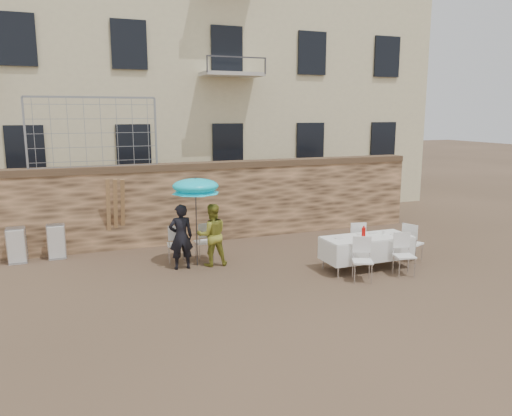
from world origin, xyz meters
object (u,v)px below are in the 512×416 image
object	(u,v)px
man_suit	(181,237)
table_chair_side	(413,242)
umbrella	(196,189)
chair_stack_right	(57,240)
table_chair_back	(355,240)
banquet_table	(367,238)
table_chair_front_left	(363,260)
couple_chair_left	(176,243)
couple_chair_right	(204,241)
table_chair_front_right	(404,255)
woman_dress	(212,235)
chair_stack_left	(17,244)
soda_bottle	(364,233)

from	to	relation	value
man_suit	table_chair_side	world-z (taller)	man_suit
umbrella	chair_stack_right	size ratio (longest dim) A/B	2.16
man_suit	table_chair_back	xyz separation A→B (m)	(4.25, -0.76, -0.29)
banquet_table	table_chair_front_left	distance (m)	0.99
man_suit	couple_chair_left	bearing A→B (deg)	-88.20
couple_chair_right	table_chair_front_right	world-z (taller)	same
table_chair_front_right	couple_chair_right	bearing A→B (deg)	156.79
table_chair_back	table_chair_front_right	bearing A→B (deg)	111.90
couple_chair_right	woman_dress	bearing A→B (deg)	91.47
chair_stack_left	chair_stack_right	world-z (taller)	same
couple_chair_right	chair_stack_left	size ratio (longest dim) A/B	1.04
couple_chair_right	banquet_table	world-z (taller)	couple_chair_right
soda_bottle	table_chair_front_right	world-z (taller)	soda_bottle
man_suit	woman_dress	xyz separation A→B (m)	(0.75, 0.00, -0.02)
man_suit	table_chair_side	bearing A→B (deg)	166.79
table_chair_front_right	soda_bottle	bearing A→B (deg)	152.80
table_chair_front_right	table_chair_side	bearing A→B (deg)	56.76
soda_bottle	table_chair_side	size ratio (longest dim) A/B	0.27
woman_dress	couple_chair_right	bearing A→B (deg)	-80.20
couple_chair_left	chair_stack_left	bearing A→B (deg)	-14.37
soda_bottle	chair_stack_left	distance (m)	8.37
umbrella	man_suit	bearing A→B (deg)	-165.96
soda_bottle	table_chair_front_left	bearing A→B (deg)	-123.69
man_suit	banquet_table	size ratio (longest dim) A/B	0.74
umbrella	table_chair_back	xyz separation A→B (m)	(3.85, -0.86, -1.39)
soda_bottle	chair_stack_left	size ratio (longest dim) A/B	0.28
woman_dress	couple_chair_left	world-z (taller)	woman_dress
soda_bottle	couple_chair_right	bearing A→B (deg)	144.33
chair_stack_left	table_chair_front_right	bearing A→B (deg)	-27.90
umbrella	chair_stack_right	distance (m)	3.93
table_chair_back	chair_stack_left	bearing A→B (deg)	-8.49
table_chair_front_left	table_chair_back	size ratio (longest dim) A/B	1.00
chair_stack_left	couple_chair_left	bearing A→B (deg)	-22.05
couple_chair_left	table_chair_front_right	distance (m)	5.38
table_chair_front_right	chair_stack_right	distance (m)	8.47
umbrella	chair_stack_left	distance (m)	4.68
banquet_table	table_chair_side	bearing A→B (deg)	4.09
woman_dress	chair_stack_right	distance (m)	4.03
couple_chair_left	soda_bottle	distance (m)	4.49
woman_dress	table_chair_side	xyz separation A→B (m)	(4.70, -1.46, -0.27)
banquet_table	chair_stack_right	distance (m)	7.67
banquet_table	table_chair_back	bearing A→B (deg)	75.96
banquet_table	chair_stack_right	world-z (taller)	chair_stack_right
umbrella	table_chair_back	world-z (taller)	umbrella
table_chair_front_left	table_chair_side	distance (m)	2.17
table_chair_front_left	man_suit	bearing A→B (deg)	171.13
banquet_table	soda_bottle	size ratio (longest dim) A/B	8.08
couple_chair_right	table_chair_side	world-z (taller)	same
soda_bottle	chair_stack_right	bearing A→B (deg)	150.44
woman_dress	table_chair_side	distance (m)	4.93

